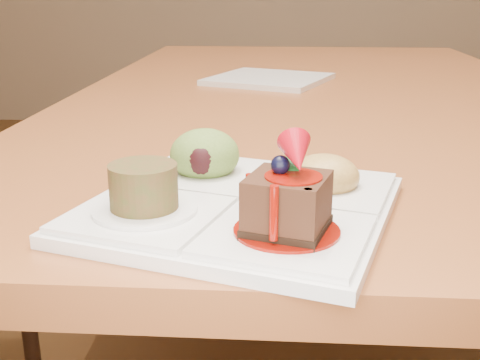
{
  "coord_description": "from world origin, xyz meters",
  "views": [
    {
      "loc": [
        -0.08,
        -1.28,
        0.96
      ],
      "look_at": [
        -0.12,
        -0.75,
        0.79
      ],
      "focal_mm": 45.0,
      "sensor_mm": 36.0,
      "label": 1
    }
  ],
  "objects": [
    {
      "name": "sampler_plate",
      "position": [
        -0.12,
        -0.75,
        0.77
      ],
      "size": [
        0.34,
        0.34,
        0.1
      ],
      "rotation": [
        0.0,
        0.0,
        -0.3
      ],
      "color": "silver",
      "rests_on": "dining_table"
    },
    {
      "name": "dining_table",
      "position": [
        0.0,
        0.0,
        0.68
      ],
      "size": [
        1.0,
        1.8,
        0.75
      ],
      "color": "brown",
      "rests_on": "ground"
    },
    {
      "name": "second_plate",
      "position": [
        -0.11,
        0.08,
        0.76
      ],
      "size": [
        0.31,
        0.31,
        0.01
      ],
      "primitive_type": "cube",
      "rotation": [
        0.0,
        0.0,
        -0.38
      ],
      "color": "silver",
      "rests_on": "dining_table"
    }
  ]
}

